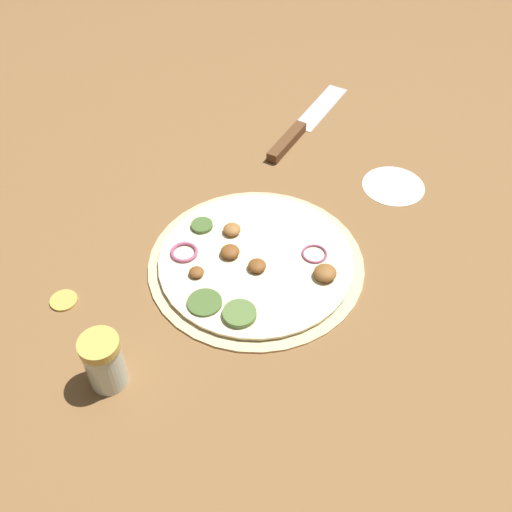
{
  "coord_description": "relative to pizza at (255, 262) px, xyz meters",
  "views": [
    {
      "loc": [
        -0.31,
        0.51,
        0.65
      ],
      "look_at": [
        0.0,
        0.0,
        0.02
      ],
      "focal_mm": 42.0,
      "sensor_mm": 36.0,
      "label": 1
    }
  ],
  "objects": [
    {
      "name": "pizza",
      "position": [
        0.0,
        0.0,
        0.0
      ],
      "size": [
        0.32,
        0.32,
        0.03
      ],
      "color": "beige",
      "rests_on": "ground_plane"
    },
    {
      "name": "ground_plane",
      "position": [
        -0.0,
        -0.0,
        -0.01
      ],
      "size": [
        3.0,
        3.0,
        0.0
      ],
      "primitive_type": "plane",
      "color": "brown"
    },
    {
      "name": "flour_patch",
      "position": [
        -0.11,
        -0.27,
        -0.01
      ],
      "size": [
        0.1,
        0.1,
        0.0
      ],
      "color": "white",
      "rests_on": "ground_plane"
    },
    {
      "name": "knife",
      "position": [
        0.1,
        -0.32,
        0.0
      ],
      "size": [
        0.04,
        0.29,
        0.02
      ],
      "rotation": [
        0.0,
        0.0,
        4.74
      ],
      "color": "silver",
      "rests_on": "ground_plane"
    },
    {
      "name": "spice_jar",
      "position": [
        0.05,
        0.26,
        0.03
      ],
      "size": [
        0.05,
        0.05,
        0.08
      ],
      "color": "silver",
      "rests_on": "ground_plane"
    },
    {
      "name": "loose_cap",
      "position": [
        0.19,
        0.2,
        -0.0
      ],
      "size": [
        0.04,
        0.04,
        0.01
      ],
      "color": "gold",
      "rests_on": "ground_plane"
    }
  ]
}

